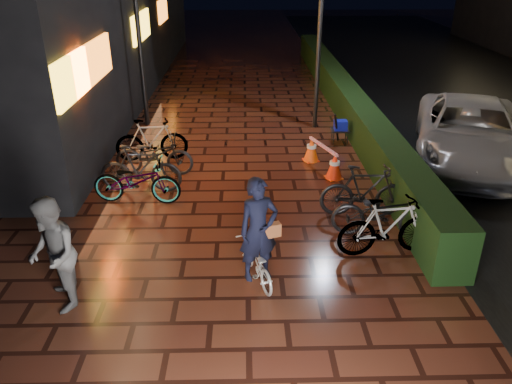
{
  "coord_description": "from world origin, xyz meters",
  "views": [
    {
      "loc": [
        -0.03,
        -8.49,
        4.88
      ],
      "look_at": [
        0.16,
        -0.69,
        1.1
      ],
      "focal_mm": 35.0,
      "sensor_mm": 36.0,
      "label": 1
    }
  ],
  "objects_px": {
    "bystander_person": "(53,255)",
    "cyclist": "(258,245)",
    "van": "(469,132)",
    "cart_assembly": "(340,127)",
    "traffic_barrier": "(323,157)"
  },
  "relations": [
    {
      "from": "traffic_barrier",
      "to": "cart_assembly",
      "type": "distance_m",
      "value": 2.03
    },
    {
      "from": "van",
      "to": "traffic_barrier",
      "type": "bearing_deg",
      "value": -154.13
    },
    {
      "from": "bystander_person",
      "to": "cyclist",
      "type": "xyz_separation_m",
      "value": [
        2.99,
        0.55,
        -0.21
      ]
    },
    {
      "from": "bystander_person",
      "to": "cyclist",
      "type": "distance_m",
      "value": 3.05
    },
    {
      "from": "van",
      "to": "traffic_barrier",
      "type": "distance_m",
      "value": 3.8
    },
    {
      "from": "bystander_person",
      "to": "van",
      "type": "xyz_separation_m",
      "value": [
        8.46,
        5.61,
        -0.13
      ]
    },
    {
      "from": "cart_assembly",
      "to": "bystander_person",
      "type": "bearing_deg",
      "value": -127.8
    },
    {
      "from": "cyclist",
      "to": "cart_assembly",
      "type": "distance_m",
      "value": 6.96
    },
    {
      "from": "cyclist",
      "to": "traffic_barrier",
      "type": "bearing_deg",
      "value": 69.57
    },
    {
      "from": "van",
      "to": "cart_assembly",
      "type": "height_order",
      "value": "van"
    },
    {
      "from": "traffic_barrier",
      "to": "cart_assembly",
      "type": "xyz_separation_m",
      "value": [
        0.76,
        1.88,
        0.15
      ]
    },
    {
      "from": "van",
      "to": "cart_assembly",
      "type": "distance_m",
      "value": 3.33
    },
    {
      "from": "bystander_person",
      "to": "van",
      "type": "relative_size",
      "value": 0.33
    },
    {
      "from": "cyclist",
      "to": "cart_assembly",
      "type": "bearing_deg",
      "value": 69.13
    },
    {
      "from": "van",
      "to": "cart_assembly",
      "type": "relative_size",
      "value": 5.98
    }
  ]
}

